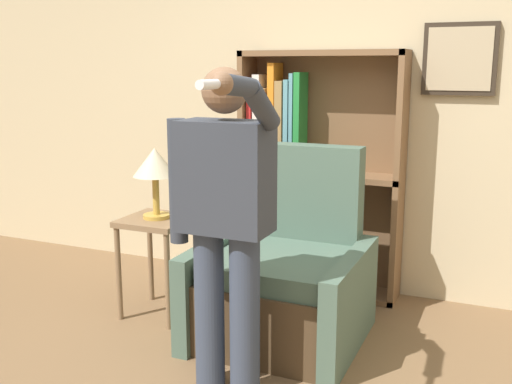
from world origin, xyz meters
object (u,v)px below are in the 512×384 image
object	(u,v)px
bookcase	(300,176)
side_table	(157,237)
armchair	(285,280)
person_standing	(224,214)
table_lamp	(155,166)

from	to	relation	value
bookcase	side_table	xyz separation A→B (m)	(-0.68, -0.85, -0.31)
armchair	bookcase	bearing A→B (deg)	103.28
side_table	bookcase	bearing A→B (deg)	51.23
armchair	side_table	bearing A→B (deg)	-177.68
person_standing	table_lamp	world-z (taller)	person_standing
bookcase	side_table	distance (m)	1.13
bookcase	armchair	distance (m)	0.97
armchair	table_lamp	distance (m)	1.09
person_standing	side_table	xyz separation A→B (m)	(-0.83, 0.69, -0.40)
armchair	person_standing	xyz separation A→B (m)	(-0.04, -0.73, 0.58)
person_standing	armchair	bearing A→B (deg)	86.95
side_table	table_lamp	distance (m)	0.47
bookcase	person_standing	distance (m)	1.55
person_standing	table_lamp	xyz separation A→B (m)	(-0.83, 0.69, 0.07)
bookcase	person_standing	size ratio (longest dim) A/B	1.07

